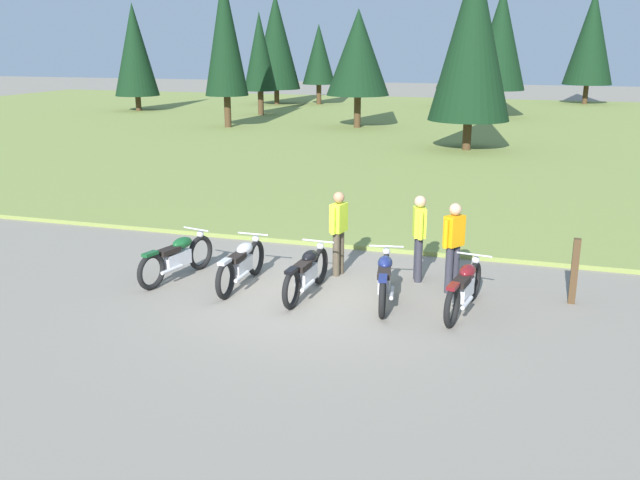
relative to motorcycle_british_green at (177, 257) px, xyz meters
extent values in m
plane|color=gray|center=(2.76, -0.18, -0.44)|extent=(140.00, 140.00, 0.00)
cube|color=olive|center=(2.76, 24.93, -0.39)|extent=(80.00, 44.00, 0.10)
cylinder|color=#47331E|center=(-9.03, 37.92, 0.34)|extent=(0.36, 0.36, 1.55)
cone|color=black|center=(-9.03, 37.92, 3.22)|extent=(2.38, 2.38, 4.21)
cylinder|color=#47331E|center=(3.65, 18.20, 0.23)|extent=(0.36, 0.36, 1.34)
cone|color=black|center=(3.65, 18.20, 4.22)|extent=(3.35, 3.35, 6.63)
cylinder|color=#47331E|center=(0.96, 39.03, 0.23)|extent=(0.36, 0.36, 1.34)
cone|color=black|center=(0.96, 39.03, 3.30)|extent=(3.27, 3.27, 4.80)
cylinder|color=#47331E|center=(-2.73, 24.63, 0.45)|extent=(0.36, 0.36, 1.78)
cone|color=black|center=(-2.73, 24.63, 3.52)|extent=(3.29, 3.29, 4.35)
cylinder|color=#47331E|center=(3.95, 32.04, 0.43)|extent=(0.36, 0.36, 1.73)
cone|color=black|center=(3.95, 32.04, 4.24)|extent=(3.16, 3.16, 5.89)
cylinder|color=#47331E|center=(-18.94, 29.56, 0.11)|extent=(0.36, 0.36, 1.09)
cone|color=black|center=(-18.94, 29.56, 3.58)|extent=(2.87, 2.87, 5.86)
cylinder|color=#47331E|center=(-9.34, 22.74, 0.44)|extent=(0.36, 0.36, 1.76)
cone|color=black|center=(-9.34, 22.74, 4.44)|extent=(2.26, 2.26, 6.23)
cylinder|color=#47331E|center=(-11.97, 37.00, 0.17)|extent=(0.36, 0.36, 1.21)
cone|color=black|center=(-11.97, 37.00, 4.11)|extent=(3.45, 3.45, 6.68)
cylinder|color=#47331E|center=(-10.16, 29.44, 0.35)|extent=(0.36, 0.36, 1.58)
cone|color=black|center=(-10.16, 29.44, 3.49)|extent=(2.05, 2.05, 4.69)
cylinder|color=#47331E|center=(9.60, 43.97, 0.31)|extent=(0.36, 0.36, 1.50)
cone|color=black|center=(9.60, 43.97, 4.39)|extent=(3.48, 3.48, 6.65)
torus|color=black|center=(0.15, 0.67, -0.09)|extent=(0.26, 0.70, 0.70)
torus|color=black|center=(-0.16, -0.69, -0.09)|extent=(0.26, 0.70, 0.70)
cube|color=silver|center=(0.00, -0.01, -0.04)|extent=(0.34, 0.67, 0.28)
ellipsoid|color=#144C23|center=(0.04, 0.16, 0.24)|extent=(0.36, 0.53, 0.22)
cube|color=black|center=(-0.05, -0.23, 0.18)|extent=(0.32, 0.52, 0.10)
cube|color=#144C23|center=(-0.16, -0.69, 0.25)|extent=(0.21, 0.34, 0.06)
cylinder|color=silver|center=(0.13, 0.57, 0.42)|extent=(0.61, 0.17, 0.03)
sphere|color=silver|center=(0.16, 0.69, 0.29)|extent=(0.14, 0.14, 0.14)
cylinder|color=silver|center=(0.06, -0.34, -0.14)|extent=(0.19, 0.55, 0.07)
torus|color=black|center=(1.35, 0.68, -0.09)|extent=(0.10, 0.70, 0.70)
torus|color=black|center=(1.34, -0.72, -0.09)|extent=(0.10, 0.70, 0.70)
cube|color=silver|center=(1.35, -0.02, -0.04)|extent=(0.20, 0.64, 0.28)
ellipsoid|color=#B7B7BC|center=(1.35, 0.16, 0.24)|extent=(0.26, 0.48, 0.22)
cube|color=black|center=(1.35, -0.24, 0.18)|extent=(0.22, 0.48, 0.10)
cube|color=#B7B7BC|center=(1.34, -0.72, 0.25)|extent=(0.14, 0.32, 0.06)
cylinder|color=silver|center=(1.35, 0.58, 0.42)|extent=(0.62, 0.04, 0.03)
sphere|color=silver|center=(1.35, 0.70, 0.29)|extent=(0.14, 0.14, 0.14)
cylinder|color=silver|center=(1.49, -0.32, -0.14)|extent=(0.07, 0.55, 0.07)
torus|color=black|center=(2.71, 0.57, -0.09)|extent=(0.14, 0.70, 0.70)
torus|color=black|center=(2.64, -0.83, -0.09)|extent=(0.14, 0.70, 0.70)
cube|color=silver|center=(2.67, -0.13, -0.04)|extent=(0.23, 0.65, 0.28)
ellipsoid|color=black|center=(2.68, 0.05, 0.24)|extent=(0.28, 0.49, 0.22)
cube|color=black|center=(2.66, -0.35, 0.18)|extent=(0.24, 0.49, 0.10)
cube|color=black|center=(2.64, -0.83, 0.25)|extent=(0.16, 0.33, 0.06)
cylinder|color=silver|center=(2.71, 0.47, 0.42)|extent=(0.62, 0.06, 0.03)
sphere|color=silver|center=(2.71, 0.59, 0.29)|extent=(0.14, 0.14, 0.14)
cylinder|color=silver|center=(2.80, -0.44, -0.14)|extent=(0.10, 0.55, 0.07)
torus|color=black|center=(3.98, 0.61, -0.09)|extent=(0.22, 0.71, 0.70)
torus|color=black|center=(4.21, -0.77, -0.09)|extent=(0.22, 0.71, 0.70)
cube|color=silver|center=(4.10, -0.08, -0.04)|extent=(0.31, 0.66, 0.28)
ellipsoid|color=navy|center=(4.06, 0.10, 0.24)|extent=(0.34, 0.52, 0.22)
cube|color=black|center=(4.13, -0.29, 0.18)|extent=(0.30, 0.51, 0.10)
cube|color=navy|center=(4.21, -0.77, 0.25)|extent=(0.19, 0.34, 0.06)
cylinder|color=silver|center=(3.99, 0.52, 0.42)|extent=(0.62, 0.14, 0.03)
sphere|color=silver|center=(3.97, 0.63, 0.29)|extent=(0.14, 0.14, 0.14)
cylinder|color=silver|center=(4.28, -0.35, -0.14)|extent=(0.16, 0.55, 0.07)
torus|color=black|center=(5.59, 0.56, -0.09)|extent=(0.21, 0.71, 0.70)
torus|color=black|center=(5.36, -0.82, -0.09)|extent=(0.21, 0.71, 0.70)
cube|color=silver|center=(5.48, -0.13, -0.04)|extent=(0.30, 0.66, 0.28)
ellipsoid|color=maroon|center=(5.50, 0.05, 0.24)|extent=(0.33, 0.52, 0.22)
cube|color=black|center=(5.44, -0.35, 0.18)|extent=(0.29, 0.51, 0.10)
cube|color=maroon|center=(5.36, -0.82, 0.25)|extent=(0.19, 0.34, 0.06)
cylinder|color=silver|center=(5.57, 0.46, 0.42)|extent=(0.62, 0.13, 0.03)
sphere|color=silver|center=(5.59, 0.58, 0.29)|extent=(0.14, 0.14, 0.14)
cylinder|color=silver|center=(5.57, -0.45, -0.14)|extent=(0.16, 0.55, 0.07)
cylinder|color=#2D2D38|center=(4.48, 1.20, 0.00)|extent=(0.14, 0.14, 0.88)
cylinder|color=#2D2D38|center=(4.43, 1.38, 0.00)|extent=(0.14, 0.14, 0.88)
cube|color=#C6E52D|center=(4.46, 1.29, 0.72)|extent=(0.31, 0.41, 0.56)
sphere|color=tan|center=(4.46, 1.29, 1.12)|extent=(0.22, 0.22, 0.22)
cylinder|color=#C6E52D|center=(4.52, 1.07, 0.70)|extent=(0.09, 0.09, 0.52)
cylinder|color=#C6E52D|center=(4.39, 1.51, 0.70)|extent=(0.09, 0.09, 0.52)
cylinder|color=#2D2D38|center=(5.21, 0.92, 0.00)|extent=(0.14, 0.14, 0.88)
cylinder|color=#2D2D38|center=(5.11, 0.77, 0.00)|extent=(0.14, 0.14, 0.88)
cube|color=orange|center=(5.16, 0.85, 0.72)|extent=(0.38, 0.42, 0.56)
sphere|color=tan|center=(5.16, 0.85, 1.12)|extent=(0.22, 0.22, 0.22)
cylinder|color=orange|center=(5.29, 1.04, 0.70)|extent=(0.09, 0.09, 0.52)
cylinder|color=orange|center=(5.03, 0.66, 0.70)|extent=(0.09, 0.09, 0.52)
cylinder|color=#4C4233|center=(2.92, 1.26, 0.00)|extent=(0.14, 0.14, 0.88)
cylinder|color=#4C4233|center=(2.88, 1.08, 0.00)|extent=(0.14, 0.14, 0.88)
cube|color=#C6E52D|center=(2.90, 1.17, 0.72)|extent=(0.29, 0.40, 0.56)
sphere|color=#9E7051|center=(2.90, 1.17, 1.12)|extent=(0.22, 0.22, 0.22)
cylinder|color=#C6E52D|center=(2.95, 1.40, 0.70)|extent=(0.09, 0.09, 0.52)
cylinder|color=#C6E52D|center=(2.85, 0.95, 0.70)|extent=(0.09, 0.09, 0.52)
cube|color=#47331E|center=(7.26, 0.88, 0.15)|extent=(0.12, 0.12, 1.18)
camera|label=1|loc=(6.44, -11.39, 3.98)|focal=38.99mm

